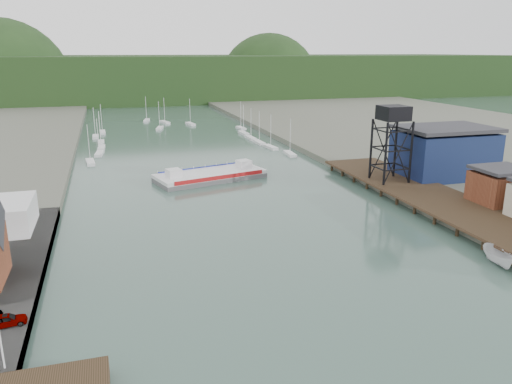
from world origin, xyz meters
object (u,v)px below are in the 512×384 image
lift_tower (393,118)px  motorboat (499,257)px  chain_ferry (210,175)px  car_west_a (7,320)px

lift_tower → motorboat: 42.52m
chain_ferry → car_west_a: (-33.82, -60.02, 1.23)m
lift_tower → motorboat: size_ratio=2.46×
lift_tower → chain_ferry: size_ratio=0.59×
chain_ferry → car_west_a: chain_ferry is taller
lift_tower → chain_ferry: bearing=150.6°
lift_tower → motorboat: lift_tower is taller
lift_tower → chain_ferry: (-35.19, 19.83, -14.61)m
motorboat → lift_tower: bearing=90.7°
lift_tower → car_west_a: lift_tower is taller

